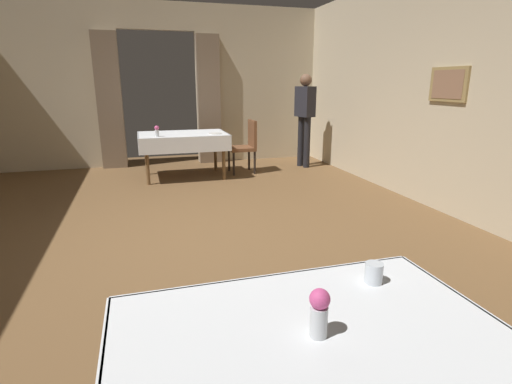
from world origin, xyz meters
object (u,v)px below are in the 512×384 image
glass_near_b (374,273)px  flower_vase_near (319,311)px  chair_mid_right (246,144)px  person_waiter_by_doorway (305,113)px  dining_table_near (322,371)px  plate_mid_b (215,133)px  dining_table_mid (183,139)px  flower_vase_mid (157,131)px

glass_near_b → flower_vase_near: bearing=-144.7°
chair_mid_right → person_waiter_by_doorway: bearing=8.4°
dining_table_near → glass_near_b: size_ratio=15.42×
chair_mid_right → plate_mid_b: bearing=-154.1°
dining_table_near → plate_mid_b: size_ratio=6.26×
plate_mid_b → person_waiter_by_doorway: person_waiter_by_doorway is taller
dining_table_near → plate_mid_b: bearing=82.9°
dining_table_near → plate_mid_b: (0.68, 5.49, 0.09)m
dining_table_near → dining_table_mid: 5.72m
flower_vase_near → person_waiter_by_doorway: 6.39m
glass_near_b → flower_vase_mid: size_ratio=0.51×
dining_table_near → glass_near_b: 0.54m
chair_mid_right → person_waiter_by_doorway: size_ratio=0.54×
flower_vase_near → glass_near_b: bearing=35.3°
person_waiter_by_doorway → flower_vase_near: bearing=-112.7°
flower_vase_near → plate_mid_b: size_ratio=0.80×
chair_mid_right → flower_vase_near: size_ratio=5.32×
chair_mid_right → plate_mid_b: 0.72m
person_waiter_by_doorway → glass_near_b: bearing=-110.3°
dining_table_mid → flower_vase_near: size_ratio=8.33×
dining_table_near → person_waiter_by_doorway: person_waiter_by_doorway is taller
flower_vase_near → person_waiter_by_doorway: (2.46, 5.89, 0.18)m
chair_mid_right → flower_vase_mid: (-1.54, -0.39, 0.33)m
dining_table_near → person_waiter_by_doorway: bearing=67.5°
dining_table_mid → plate_mid_b: plate_mid_b is taller
dining_table_near → plate_mid_b: 5.53m
flower_vase_mid → person_waiter_by_doorway: bearing=11.8°
glass_near_b → plate_mid_b: 5.16m
plate_mid_b → person_waiter_by_doorway: size_ratio=0.13×
flower_vase_near → person_waiter_by_doorway: bearing=67.3°
flower_vase_near → plate_mid_b: 5.46m
chair_mid_right → glass_near_b: chair_mid_right is taller
dining_table_mid → plate_mid_b: (0.51, -0.22, 0.09)m
chair_mid_right → glass_near_b: 5.52m
dining_table_near → dining_table_mid: bearing=88.3°
plate_mid_b → glass_near_b: bearing=-93.2°
chair_mid_right → flower_vase_near: bearing=-102.5°
flower_vase_mid → plate_mid_b: 0.95m
flower_vase_near → glass_near_b: (0.38, 0.27, -0.05)m
chair_mid_right → flower_vase_mid: chair_mid_right is taller
dining_table_near → chair_mid_right: bearing=77.5°
plate_mid_b → dining_table_mid: bearing=156.4°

